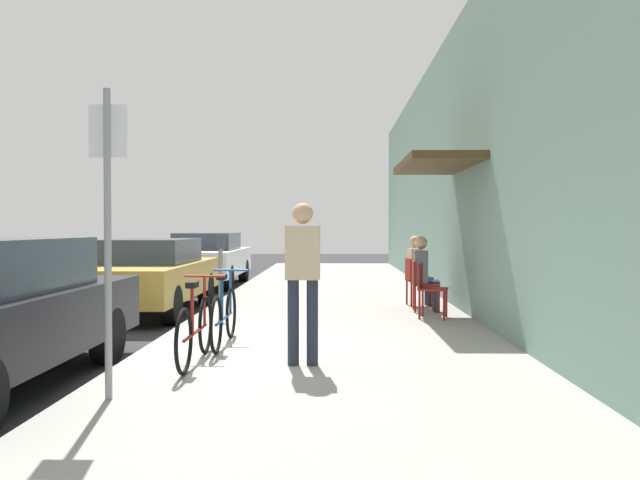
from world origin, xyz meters
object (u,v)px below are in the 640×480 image
street_sign (108,218)px  cafe_chair_0 (428,286)px  parking_meter (221,269)px  pedestrian_standing (303,270)px  bicycle_0 (196,330)px  seated_patron_2 (418,268)px  cafe_chair_2 (415,278)px  bicycle_1 (224,316)px  cafe_chair_1 (421,282)px  parked_car_1 (148,274)px  parked_car_2 (207,258)px  seated_patron_1 (424,271)px

street_sign → cafe_chair_0: bearing=55.0°
parking_meter → cafe_chair_0: parking_meter is taller
pedestrian_standing → bicycle_0: bearing=176.4°
street_sign → seated_patron_2: (3.45, 6.44, -0.82)m
cafe_chair_2 → bicycle_0: bearing=-120.6°
bicycle_1 → cafe_chair_1: bearing=48.5°
parked_car_1 → cafe_chair_2: bearing=2.6°
bicycle_1 → cafe_chair_0: size_ratio=1.97×
seated_patron_2 → parked_car_2: bearing=133.7°
parked_car_2 → bicycle_0: parked_car_2 is taller
seated_patron_1 → cafe_chair_1: bearing=176.3°
parked_car_1 → pedestrian_standing: pedestrian_standing is taller
bicycle_1 → cafe_chair_1: bicycle_1 is taller
parked_car_2 → cafe_chair_1: (4.89, -5.97, -0.11)m
cafe_chair_1 → seated_patron_1: bearing=-3.7°
parked_car_1 → street_sign: bearing=-76.4°
parking_meter → bicycle_1: size_ratio=0.77×
cafe_chair_0 → cafe_chair_2: bearing=90.1°
street_sign → seated_patron_2: size_ratio=2.02×
parked_car_1 → parking_meter: bearing=-38.1°
bicycle_0 → seated_patron_1: bearing=54.4°
street_sign → parking_meter: bearing=89.4°
street_sign → bicycle_1: 2.76m
cafe_chair_2 → cafe_chair_1: bearing=-90.0°
parking_meter → cafe_chair_2: size_ratio=1.52×
parked_car_2 → pedestrian_standing: pedestrian_standing is taller
parked_car_1 → parking_meter: 1.98m
parked_car_2 → seated_patron_2: size_ratio=3.41×
seated_patron_1 → seated_patron_2: (0.00, 0.80, 0.00)m
seated_patron_1 → cafe_chair_2: 0.82m
parked_car_1 → parking_meter: parking_meter is taller
seated_patron_2 → parked_car_1: bearing=-177.4°
bicycle_0 → street_sign: bearing=-106.6°
cafe_chair_1 → pedestrian_standing: (-1.82, -4.31, 0.50)m
parked_car_2 → parking_meter: bearing=-76.8°
seated_patron_1 → bicycle_0: bearing=-125.6°
seated_patron_1 → cafe_chair_0: bearing=-94.1°
cafe_chair_0 → seated_patron_1: 0.83m
parking_meter → street_sign: bearing=-90.6°
cafe_chair_2 → cafe_chair_0: bearing=-89.9°
parked_car_2 → seated_patron_1: size_ratio=3.41×
cafe_chair_0 → cafe_chair_2: (-0.00, 1.60, 0.00)m
parked_car_2 → cafe_chair_2: 7.13m
bicycle_1 → seated_patron_2: seated_patron_2 is taller
seated_patron_1 → pedestrian_standing: (-1.88, -4.30, 0.30)m
parking_meter → cafe_chair_1: bearing=11.0°
parked_car_2 → cafe_chair_2: (4.89, -5.18, -0.11)m
parked_car_2 → parking_meter: (1.55, -6.62, 0.15)m
bicycle_0 → bicycle_1: same height
cafe_chair_0 → seated_patron_1: size_ratio=0.67×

